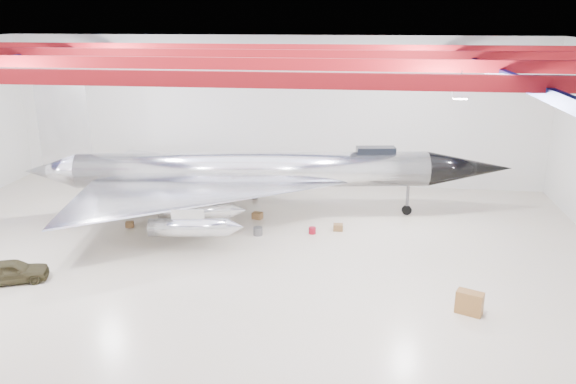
# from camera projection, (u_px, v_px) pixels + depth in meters

# --- Properties ---
(floor) EXTENTS (40.00, 40.00, 0.00)m
(floor) POSITION_uv_depth(u_px,v_px,m) (228.00, 262.00, 29.35)
(floor) COLOR beige
(floor) RESTS_ON ground
(wall_back) EXTENTS (40.00, 0.00, 40.00)m
(wall_back) POSITION_uv_depth(u_px,v_px,m) (273.00, 111.00, 41.90)
(wall_back) COLOR silver
(wall_back) RESTS_ON floor
(ceiling) EXTENTS (40.00, 40.00, 0.00)m
(ceiling) POSITION_uv_depth(u_px,v_px,m) (221.00, 45.00, 26.06)
(ceiling) COLOR #0A0F38
(ceiling) RESTS_ON wall_back
(ceiling_structure) EXTENTS (39.50, 29.50, 1.08)m
(ceiling_structure) POSITION_uv_depth(u_px,v_px,m) (221.00, 60.00, 26.26)
(ceiling_structure) COLOR maroon
(ceiling_structure) RESTS_ON ceiling
(jet_aircraft) EXTENTS (30.62, 20.01, 8.37)m
(jet_aircraft) POSITION_uv_depth(u_px,v_px,m) (253.00, 175.00, 35.30)
(jet_aircraft) COLOR silver
(jet_aircraft) RESTS_ON floor
(jeep) EXTENTS (3.60, 2.51, 1.14)m
(jeep) POSITION_uv_depth(u_px,v_px,m) (12.00, 271.00, 26.95)
(jeep) COLOR #312C18
(jeep) RESTS_ON floor
(desk) EXTENTS (1.25, 0.96, 1.02)m
(desk) POSITION_uv_depth(u_px,v_px,m) (469.00, 303.00, 24.10)
(desk) COLOR brown
(desk) RESTS_ON floor
(crate_ply) EXTENTS (0.55, 0.49, 0.33)m
(crate_ply) POSITION_uv_depth(u_px,v_px,m) (130.00, 224.00, 34.16)
(crate_ply) COLOR olive
(crate_ply) RESTS_ON floor
(toolbox_red) EXTENTS (0.50, 0.44, 0.31)m
(toolbox_red) POSITION_uv_depth(u_px,v_px,m) (201.00, 197.00, 39.28)
(toolbox_red) COLOR maroon
(toolbox_red) RESTS_ON floor
(engine_drum) EXTENTS (0.63, 0.63, 0.48)m
(engine_drum) POSITION_uv_depth(u_px,v_px,m) (258.00, 231.00, 32.87)
(engine_drum) COLOR #59595B
(engine_drum) RESTS_ON floor
(parts_bin) EXTENTS (0.59, 0.48, 0.40)m
(parts_bin) POSITION_uv_depth(u_px,v_px,m) (338.00, 227.00, 33.59)
(parts_bin) COLOR olive
(parts_bin) RESTS_ON floor
(tool_chest) EXTENTS (0.55, 0.55, 0.38)m
(tool_chest) POSITION_uv_depth(u_px,v_px,m) (312.00, 231.00, 33.11)
(tool_chest) COLOR maroon
(tool_chest) RESTS_ON floor
(oil_barrel) EXTENTS (0.70, 0.62, 0.42)m
(oil_barrel) POSITION_uv_depth(u_px,v_px,m) (257.00, 216.00, 35.54)
(oil_barrel) COLOR olive
(oil_barrel) RESTS_ON floor
(spares_box) EXTENTS (0.47, 0.47, 0.39)m
(spares_box) POSITION_uv_depth(u_px,v_px,m) (255.00, 196.00, 39.41)
(spares_box) COLOR #59595B
(spares_box) RESTS_ON floor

